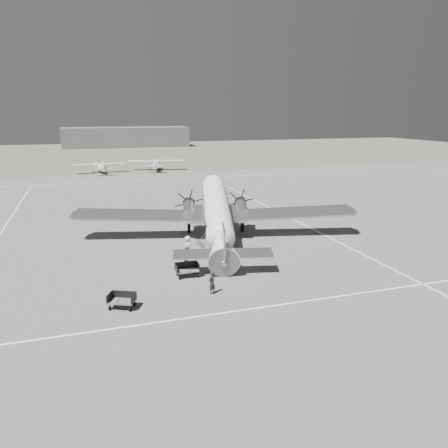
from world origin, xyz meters
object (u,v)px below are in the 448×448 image
Objects in this scene: light_plane_right at (156,165)px; baggage_cart_near at (187,270)px; light_plane_left at (100,168)px; ramp_agent at (187,257)px; ground_crew at (212,282)px; hangar_main at (126,137)px; passenger at (188,247)px; baggage_cart_far at (122,301)px; dc3_airliner at (217,215)px.

baggage_cart_near is at bearing -85.82° from light_plane_right.
light_plane_left reaches higher than ramp_agent.
light_plane_left is 11.17m from light_plane_right.
ramp_agent is (-0.41, 5.19, 0.14)m from ground_crew.
light_plane_left is at bearing -2.64° from ramp_agent.
light_plane_right is at bearing -13.56° from ramp_agent.
hangar_main is 4.07× the size of light_plane_left.
passenger is at bearing -85.33° from light_plane_right.
light_plane_left is at bearing -163.83° from light_plane_right.
ground_crew reaches higher than baggage_cart_near.
ramp_agent is at bearing -92.77° from light_plane_left.
baggage_cart_far is 0.89× the size of passenger.
ground_crew is (4.34, -62.79, -0.29)m from light_plane_left.
dc3_airliner is 2.39× the size of light_plane_right.
baggage_cart_far is (-9.56, -11.52, -2.08)m from dc3_airliner.
baggage_cart_near is at bearing 159.59° from ramp_agent.
hangar_main is at bearing -18.59° from passenger.
dc3_airliner reaches higher than light_plane_left.
hangar_main reaches higher than light_plane_left.
ramp_agent is at bearing 71.78° from baggage_cart_far.
baggage_cart_far is (-4.97, -3.92, -0.03)m from baggage_cart_near.
ramp_agent is 0.99× the size of passenger.
light_plane_left is at bearing 112.78° from dc3_airliner.
light_plane_left is at bearing 114.26° from baggage_cart_far.
dc3_airliner reaches higher than ramp_agent.
ramp_agent is (3.93, -57.60, -0.15)m from light_plane_left.
baggage_cart_far is at bearing -97.99° from light_plane_left.
hangar_main reaches higher than baggage_cart_far.
light_plane_left is 57.74m from ramp_agent.
hangar_main is at bearing -128.54° from ground_crew.
light_plane_left is 63.24m from baggage_cart_far.
baggage_cart_near is (-7.62, -60.22, -0.67)m from light_plane_right.
ramp_agent is 2.44m from passenger.
light_plane_left is 5.60× the size of ramp_agent.
baggage_cart_far is 9.98m from passenger.
light_plane_right reaches higher than baggage_cart_near.
baggage_cart_near is at bearing -93.28° from light_plane_left.
light_plane_right is 60.71m from baggage_cart_near.
baggage_cart_far is (-12.59, -64.15, -0.69)m from light_plane_right.
light_plane_left is 59.40m from baggage_cart_near.
ramp_agent is at bearing -93.53° from hangar_main.
ramp_agent is at bearing 76.27° from baggage_cart_near.
dc3_airliner is 9.11m from baggage_cart_near.
passenger is at bearing -121.55° from dc3_airliner.
light_plane_right is at bearing 82.93° from baggage_cart_near.
light_plane_right is at bearing -90.48° from hangar_main.
baggage_cart_near is (-8.18, -127.56, -2.80)m from hangar_main.
light_plane_left is 5.54× the size of passenger.
dc3_airliner is 7.42m from ramp_agent.
ground_crew is (-6.80, -63.72, -0.38)m from light_plane_right.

